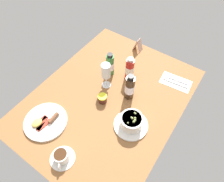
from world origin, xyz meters
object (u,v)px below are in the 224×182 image
jam_jar (102,99)px  sauce_bottle_red (130,69)px  breakfast_plate (45,122)px  coffee_cup (61,157)px  menu_card (138,45)px  sauce_bottle_brown (130,88)px  cutlery_setting (175,81)px  sauce_bottle_green (110,65)px  wine_glass (106,72)px  porridge_bowl (131,122)px

jam_jar → sauce_bottle_red: bearing=-6.6°
breakfast_plate → sauce_bottle_red: bearing=-20.7°
coffee_cup → menu_card: bearing=6.2°
coffee_cup → sauce_bottle_brown: (51.65, -7.02, 5.85)cm
menu_card → cutlery_setting: bearing=-109.3°
jam_jar → menu_card: (51.73, 5.84, 2.04)cm
sauce_bottle_green → breakfast_plate: bearing=170.5°
sauce_bottle_red → coffee_cup: bearing=-179.0°
sauce_bottle_green → sauce_bottle_brown: bearing=-114.1°
jam_jar → breakfast_plate: size_ratio=0.23×
sauce_bottle_green → breakfast_plate: 52.34cm
wine_glass → menu_card: wine_glass is taller
breakfast_plate → menu_card: menu_card is taller
sauce_bottle_brown → menu_card: bearing=23.1°
jam_jar → sauce_bottle_green: (21.25, 9.32, 5.18)cm
cutlery_setting → breakfast_plate: breakfast_plate is taller
wine_glass → sauce_bottle_green: wine_glass is taller
porridge_bowl → sauce_bottle_brown: bearing=35.1°
jam_jar → breakfast_plate: (-29.93, 17.90, -1.70)cm
wine_glass → cutlery_setting: bearing=-51.9°
wine_glass → breakfast_plate: size_ratio=0.75×
porridge_bowl → sauce_bottle_red: bearing=33.6°
cutlery_setting → coffee_cup: 82.89cm
jam_jar → sauce_bottle_brown: size_ratio=0.29×
wine_glass → sauce_bottle_red: (13.83, -8.39, -4.66)cm
cutlery_setting → sauce_bottle_brown: bearing=145.2°
sauce_bottle_red → sauce_bottle_green: bearing=108.4°
cutlery_setting → coffee_cup: (-78.71, 25.84, 2.58)cm
cutlery_setting → jam_jar: (-39.18, 29.90, 2.37)cm
cutlery_setting → sauce_bottle_red: 31.24cm
porridge_bowl → breakfast_plate: 48.04cm
cutlery_setting → menu_card: (12.55, 35.74, 4.40)cm
porridge_bowl → jam_jar: bearing=79.1°
jam_jar → coffee_cup: bearing=-174.1°
sauce_bottle_red → jam_jar: bearing=173.4°
coffee_cup → sauce_bottle_brown: size_ratio=0.67×
sauce_bottle_brown → sauce_bottle_red: size_ratio=1.12×
sauce_bottle_brown → sauce_bottle_red: 15.52cm
coffee_cup → jam_jar: bearing=5.9°
cutlery_setting → breakfast_plate: (-69.11, 47.80, 0.67)cm
cutlery_setting → sauce_bottle_green: size_ratio=1.19×
porridge_bowl → menu_card: same height
sauce_bottle_red → menu_card: size_ratio=1.80×
sauce_bottle_brown → wine_glass: bearing=92.2°
jam_jar → sauce_bottle_green: size_ratio=0.32×
coffee_cup → sauce_bottle_green: sauce_bottle_green is taller
sauce_bottle_brown → sauce_bottle_red: bearing=31.6°
sauce_bottle_red → menu_card: sauce_bottle_red is taller
breakfast_plate → sauce_bottle_brown: bearing=-34.6°
wine_glass → coffee_cup: bearing=-169.5°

